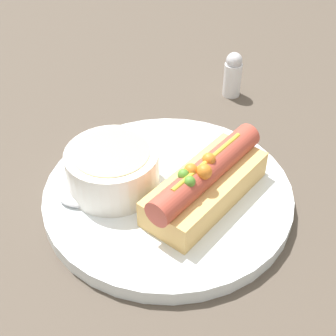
{
  "coord_description": "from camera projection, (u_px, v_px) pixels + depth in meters",
  "views": [
    {
      "loc": [
        -0.28,
        -0.26,
        0.37
      ],
      "look_at": [
        0.0,
        0.0,
        0.05
      ],
      "focal_mm": 50.0,
      "sensor_mm": 36.0,
      "label": 1
    }
  ],
  "objects": [
    {
      "name": "salt_shaker",
      "position": [
        233.0,
        75.0,
        0.68
      ],
      "size": [
        0.03,
        0.03,
        0.07
      ],
      "color": "silver",
      "rests_on": "ground_plane"
    },
    {
      "name": "spoon",
      "position": [
        99.0,
        200.0,
        0.5
      ],
      "size": [
        0.11,
        0.15,
        0.01
      ],
      "rotation": [
        0.0,
        0.0,
        2.18
      ],
      "color": "#B7B7BC",
      "rests_on": "dinner_plate"
    },
    {
      "name": "ground_plane",
      "position": [
        168.0,
        200.0,
        0.53
      ],
      "size": [
        4.0,
        4.0,
        0.0
      ],
      "primitive_type": "plane",
      "color": "#4C4238"
    },
    {
      "name": "dinner_plate",
      "position": [
        168.0,
        194.0,
        0.53
      ],
      "size": [
        0.28,
        0.28,
        0.02
      ],
      "color": "white",
      "rests_on": "ground_plane"
    },
    {
      "name": "hot_dog",
      "position": [
        206.0,
        182.0,
        0.49
      ],
      "size": [
        0.17,
        0.07,
        0.06
      ],
      "rotation": [
        0.0,
        0.0,
        0.07
      ],
      "color": "#DBAD60",
      "rests_on": "dinner_plate"
    },
    {
      "name": "soup_bowl",
      "position": [
        113.0,
        167.0,
        0.51
      ],
      "size": [
        0.1,
        0.1,
        0.05
      ],
      "color": "silver",
      "rests_on": "dinner_plate"
    }
  ]
}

